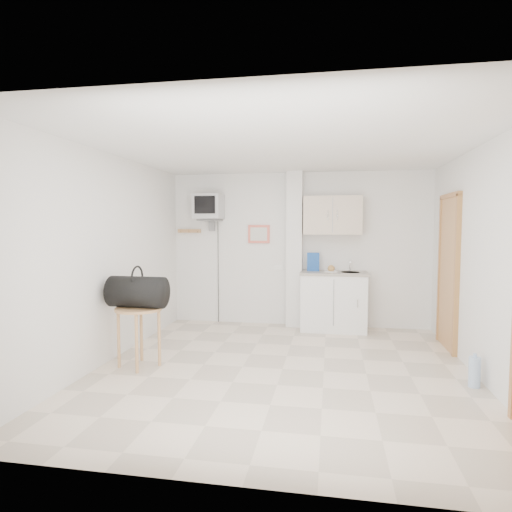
% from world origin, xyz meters
% --- Properties ---
extents(ground, '(4.50, 4.50, 0.00)m').
position_xyz_m(ground, '(0.00, 0.00, 0.00)').
color(ground, beige).
rests_on(ground, ground).
extents(room_envelope, '(4.24, 4.54, 2.55)m').
position_xyz_m(room_envelope, '(0.24, 0.09, 1.54)').
color(room_envelope, white).
rests_on(room_envelope, ground).
extents(kitchenette, '(1.03, 0.58, 2.10)m').
position_xyz_m(kitchenette, '(0.57, 2.00, 0.80)').
color(kitchenette, white).
rests_on(kitchenette, ground).
extents(crt_television, '(0.44, 0.45, 2.15)m').
position_xyz_m(crt_television, '(-1.45, 2.02, 1.94)').
color(crt_television, slate).
rests_on(crt_television, ground).
extents(round_table, '(0.54, 0.54, 0.69)m').
position_xyz_m(round_table, '(-1.65, -0.20, 0.58)').
color(round_table, '#AF884D').
rests_on(round_table, ground).
extents(duffel_bag, '(0.67, 0.39, 0.49)m').
position_xyz_m(duffel_bag, '(-1.67, -0.18, 0.88)').
color(duffel_bag, black).
rests_on(duffel_bag, round_table).
extents(water_bottle, '(0.12, 0.12, 0.35)m').
position_xyz_m(water_bottle, '(1.98, -0.20, 0.16)').
color(water_bottle, '#9DB9DB').
rests_on(water_bottle, ground).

